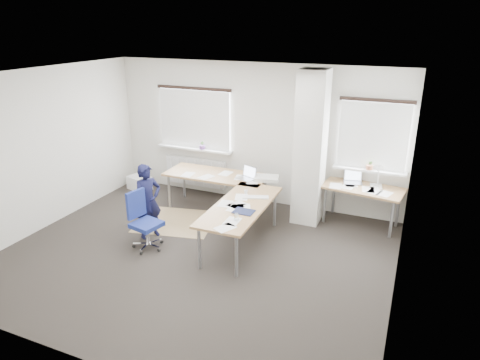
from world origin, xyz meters
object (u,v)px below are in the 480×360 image
at_px(desk_side, 363,189).
at_px(task_chair, 146,233).
at_px(desk_main, 231,190).
at_px(person, 148,201).

bearing_deg(desk_side, task_chair, -135.96).
distance_m(desk_main, task_chair, 1.65).
distance_m(desk_side, person, 3.79).
bearing_deg(person, desk_main, -22.30).
height_order(desk_side, task_chair, desk_side).
relative_size(desk_main, task_chair, 2.69).
bearing_deg(person, desk_side, -31.66).
relative_size(desk_main, desk_side, 1.76).
relative_size(task_chair, person, 0.74).
distance_m(desk_side, task_chair, 3.87).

